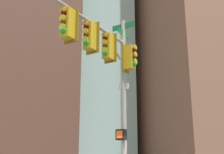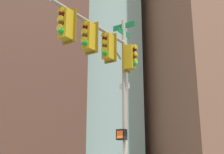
% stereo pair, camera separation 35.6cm
% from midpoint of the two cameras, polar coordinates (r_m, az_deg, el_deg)
% --- Properties ---
extents(signal_pole_assembly, '(3.19, 3.79, 7.37)m').
position_cam_midpoint_polar(signal_pole_assembly, '(11.36, -0.03, 3.17)').
color(signal_pole_assembly, '#9E998C').
rests_on(signal_pole_assembly, ground_plane).
extents(building_brick_midblock, '(19.71, 14.63, 39.18)m').
position_cam_midpoint_polar(building_brick_midblock, '(50.53, -14.78, 5.90)').
color(building_brick_midblock, brown).
rests_on(building_brick_midblock, ground_plane).
extents(building_glass_tower, '(24.32, 30.23, 58.59)m').
position_cam_midpoint_polar(building_glass_tower, '(60.24, -12.78, 12.29)').
color(building_glass_tower, '#9EC6C1').
rests_on(building_glass_tower, ground_plane).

